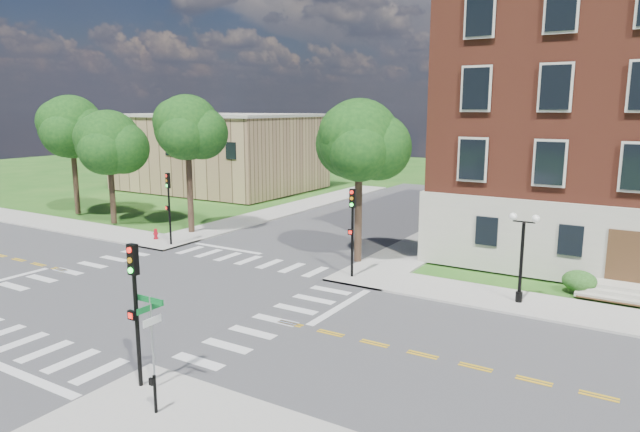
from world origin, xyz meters
The scene contains 19 objects.
ground centered at (0.00, 0.00, 0.00)m, with size 160.00×160.00×0.00m, color #235919.
road_ew centered at (0.00, 0.00, 0.01)m, with size 90.00×12.00×0.01m, color #3D3D3F.
road_ns centered at (0.00, 0.00, 0.01)m, with size 12.00×90.00×0.01m, color #3D3D3F.
sidewalk_ne centered at (15.38, 15.38, 0.06)m, with size 34.00×34.00×0.12m.
sidewalk_nw centered at (-15.38, 15.38, 0.06)m, with size 34.00×34.00×0.12m.
crosswalk_east centered at (7.20, 0.00, 0.00)m, with size 2.20×10.20×0.02m, color silver, non-canonical shape.
stop_bar_east centered at (8.80, 3.00, 0.00)m, with size 0.40×5.50×0.00m, color silver.
secondary_building centered at (-22.00, 30.00, 4.28)m, with size 20.40×15.40×8.30m.
tree_a centered at (-21.78, 11.27, 7.50)m, with size 5.27×5.27×10.05m.
tree_b centered at (-15.83, 10.20, 6.44)m, with size 5.01×5.01×8.85m.
tree_c centered at (-8.30, 11.02, 7.68)m, with size 4.66×4.66×9.94m.
tree_d centered at (5.94, 10.16, 7.26)m, with size 4.74×4.74×9.55m.
traffic_signal_se centered at (7.00, -7.31, 3.19)m, with size 0.32×0.35×4.80m.
traffic_signal_ne centered at (7.13, 7.19, 3.19)m, with size 0.34×0.38×4.80m.
traffic_signal_nw centered at (-6.70, 7.39, 3.19)m, with size 0.38×0.45×4.80m.
twin_lamp_west centered at (15.79, 7.69, 2.52)m, with size 1.36×0.36×4.23m.
street_sign_pole centered at (7.51, -7.14, 2.31)m, with size 1.10×1.10×3.10m.
push_button_post centered at (8.73, -8.26, 0.80)m, with size 0.14×0.21×1.20m.
fire_hydrant centered at (-8.75, 7.97, 0.46)m, with size 0.35×0.35×0.75m.
Camera 1 is at (21.11, -19.09, 9.16)m, focal length 32.00 mm.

